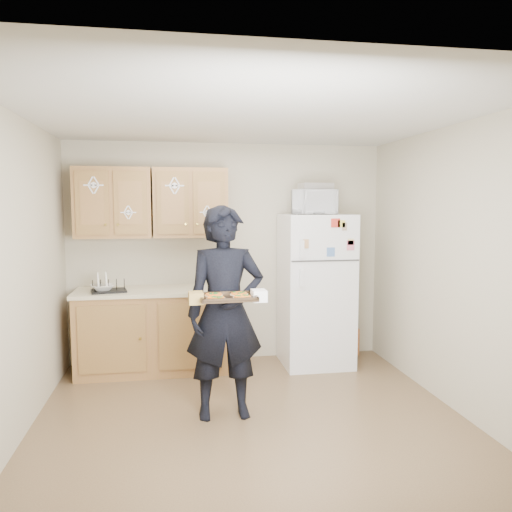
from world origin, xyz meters
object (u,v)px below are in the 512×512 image
Objects in this scene: baking_tray at (228,298)px; dish_rack at (109,285)px; refrigerator at (316,290)px; person at (225,312)px; microwave at (314,202)px.

dish_rack is (-1.08, 1.51, -0.11)m from baking_tray.
refrigerator reaches higher than dish_rack.
refrigerator is at bearing 45.20° from person.
refrigerator is 3.90× the size of baking_tray.
dish_rack is at bearing -179.07° from refrigerator.
microwave is (1.12, 1.49, 0.75)m from baking_tray.
dish_rack is (-1.09, 1.21, 0.07)m from person.
person is 5.11× the size of dish_rack.
microwave is at bearing -0.35° from dish_rack.
refrigerator is 1.70m from person.
baking_tray is 0.90× the size of microwave.
dish_rack is at bearing 130.27° from person.
microwave is 2.36m from dish_rack.
baking_tray is at bearing -93.91° from person.
microwave reaches higher than baking_tray.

